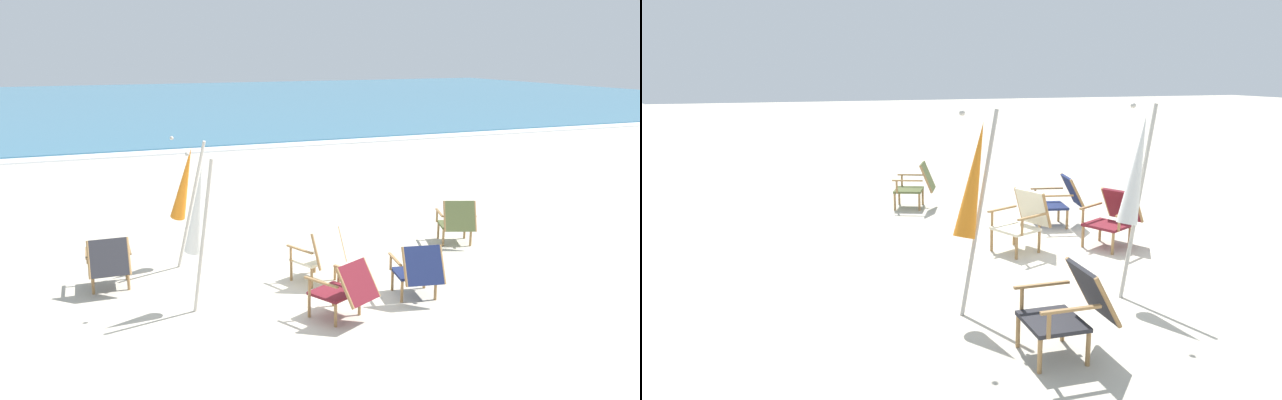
% 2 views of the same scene
% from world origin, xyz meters
% --- Properties ---
extents(ground_plane, '(80.00, 80.00, 0.00)m').
position_xyz_m(ground_plane, '(0.00, 0.00, 0.00)').
color(ground_plane, beige).
extents(sea, '(80.00, 40.00, 0.10)m').
position_xyz_m(sea, '(0.00, 33.41, 0.05)').
color(sea, teal).
rests_on(sea, ground).
extents(surf_band, '(80.00, 1.10, 0.06)m').
position_xyz_m(surf_band, '(0.00, 13.11, 0.03)').
color(surf_band, white).
rests_on(surf_band, ground).
extents(beach_chair_back_right, '(0.71, 0.84, 0.79)m').
position_xyz_m(beach_chair_back_right, '(1.19, -0.58, 0.42)').
color(beach_chair_back_right, '#19234C').
rests_on(beach_chair_back_right, ground).
extents(beach_chair_front_right, '(0.61, 0.77, 0.79)m').
position_xyz_m(beach_chair_front_right, '(-2.61, 1.30, 0.42)').
color(beach_chair_front_right, '#28282D').
rests_on(beach_chair_front_right, ground).
extents(beach_chair_back_left, '(0.79, 0.84, 0.82)m').
position_xyz_m(beach_chair_back_left, '(0.21, 0.49, 0.43)').
color(beach_chair_back_left, beige).
rests_on(beach_chair_back_left, ground).
extents(beach_chair_front_left, '(0.86, 0.94, 0.78)m').
position_xyz_m(beach_chair_front_left, '(0.02, -0.80, 0.42)').
color(beach_chair_front_left, maroon).
rests_on(beach_chair_front_left, ground).
extents(beach_chair_mid_center, '(0.79, 0.86, 0.81)m').
position_xyz_m(beach_chair_mid_center, '(3.04, 1.27, 0.43)').
color(beach_chair_mid_center, '#515B33').
rests_on(beach_chair_mid_center, ground).
extents(umbrella_furled_white, '(0.41, 0.58, 2.08)m').
position_xyz_m(umbrella_furled_white, '(-1.59, 0.02, 1.36)').
color(umbrella_furled_white, '#B7B2A8').
rests_on(umbrella_furled_white, ground).
extents(umbrella_furled_orange, '(0.54, 0.65, 2.04)m').
position_xyz_m(umbrella_furled_orange, '(-1.44, 1.77, 1.33)').
color(umbrella_furled_orange, '#B7B2A8').
rests_on(umbrella_furled_orange, ground).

